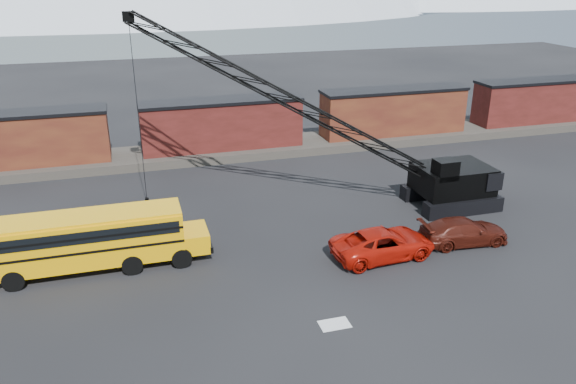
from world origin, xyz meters
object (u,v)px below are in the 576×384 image
maroon_suv (464,231)px  crawler_crane (289,101)px  school_bus (93,239)px  red_pickup (383,244)px

maroon_suv → crawler_crane: 13.33m
school_bus → maroon_suv: 20.91m
maroon_suv → crawler_crane: size_ratio=0.23×
school_bus → maroon_suv: size_ratio=2.20×
red_pickup → school_bus: bearing=74.6°
school_bus → crawler_crane: (12.40, 5.26, 5.49)m
school_bus → maroon_suv: bearing=-8.0°
school_bus → red_pickup: (15.42, -3.10, -0.97)m
red_pickup → maroon_suv: (5.26, 0.21, -0.05)m
red_pickup → crawler_crane: 10.99m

